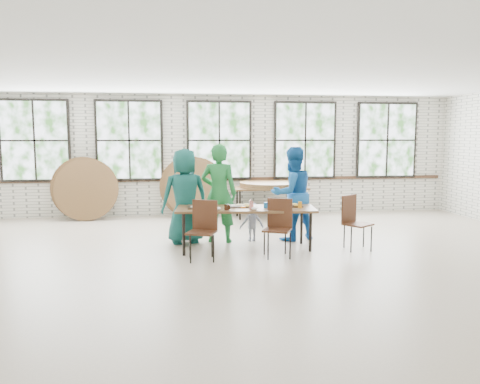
# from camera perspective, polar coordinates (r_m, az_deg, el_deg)

# --- Properties ---
(room) EXTENTS (12.00, 12.00, 12.00)m
(room) POSITION_cam_1_polar(r_m,az_deg,el_deg) (11.75, -2.54, 6.08)
(room) COLOR #C1AF99
(room) RESTS_ON ground
(dining_table) EXTENTS (2.47, 1.03, 0.74)m
(dining_table) POSITION_cam_1_polar(r_m,az_deg,el_deg) (8.14, 0.71, -2.28)
(dining_table) COLOR brown
(dining_table) RESTS_ON ground
(chair_near_left) EXTENTS (0.54, 0.53, 0.95)m
(chair_near_left) POSITION_cam_1_polar(r_m,az_deg,el_deg) (7.56, -4.51, -4.00)
(chair_near_left) COLOR #482818
(chair_near_left) RESTS_ON ground
(chair_near_right) EXTENTS (0.55, 0.54, 0.95)m
(chair_near_right) POSITION_cam_1_polar(r_m,az_deg,el_deg) (7.76, 4.71, -3.72)
(chair_near_right) COLOR #482818
(chair_near_right) RESTS_ON ground
(chair_spare) EXTENTS (0.58, 0.57, 0.95)m
(chair_spare) POSITION_cam_1_polar(r_m,az_deg,el_deg) (8.44, 13.65, -3.04)
(chair_spare) COLOR #482818
(chair_spare) RESTS_ON ground
(adult_teal) EXTENTS (0.95, 0.71, 1.76)m
(adult_teal) POSITION_cam_1_polar(r_m,az_deg,el_deg) (8.67, -6.75, -0.49)
(adult_teal) COLOR #165454
(adult_teal) RESTS_ON ground
(adult_green) EXTENTS (0.76, 0.60, 1.84)m
(adult_green) POSITION_cam_1_polar(r_m,az_deg,el_deg) (8.70, -2.59, -0.16)
(adult_green) COLOR #207936
(adult_green) RESTS_ON ground
(toddler) EXTENTS (0.50, 0.33, 0.73)m
(toddler) POSITION_cam_1_polar(r_m,az_deg,el_deg) (8.86, 1.44, -3.66)
(toddler) COLOR #141E40
(toddler) RESTS_ON ground
(adult_blue) EXTENTS (1.03, 0.91, 1.78)m
(adult_blue) POSITION_cam_1_polar(r_m,az_deg,el_deg) (8.93, 6.39, -0.22)
(adult_blue) COLOR #185AA9
(adult_blue) RESTS_ON ground
(storage_table) EXTENTS (1.83, 0.83, 0.74)m
(storage_table) POSITION_cam_1_polar(r_m,az_deg,el_deg) (11.42, 3.70, 0.31)
(storage_table) COLOR brown
(storage_table) RESTS_ON ground
(tabletop_clutter) EXTENTS (2.01, 0.62, 0.11)m
(tabletop_clutter) POSITION_cam_1_polar(r_m,az_deg,el_deg) (8.10, 1.40, -1.78)
(tabletop_clutter) COLOR black
(tabletop_clutter) RESTS_ON dining_table
(round_tops_stacked) EXTENTS (1.50, 1.50, 0.13)m
(round_tops_stacked) POSITION_cam_1_polar(r_m,az_deg,el_deg) (11.41, 3.71, 0.90)
(round_tops_stacked) COLOR brown
(round_tops_stacked) RESTS_ON storage_table
(round_tops_leaning) EXTENTS (4.17, 0.44, 1.50)m
(round_tops_leaning) POSITION_cam_1_polar(r_m,az_deg,el_deg) (11.51, -12.15, 0.46)
(round_tops_leaning) COLOR brown
(round_tops_leaning) RESTS_ON ground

